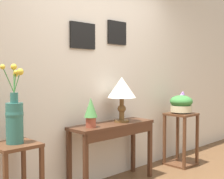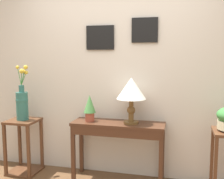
% 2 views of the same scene
% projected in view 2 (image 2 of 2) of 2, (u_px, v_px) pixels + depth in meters
% --- Properties ---
extents(back_wall_with_art, '(9.00, 0.13, 2.80)m').
position_uv_depth(back_wall_with_art, '(118.00, 67.00, 3.52)').
color(back_wall_with_art, beige).
rests_on(back_wall_with_art, ground).
extents(console_table, '(1.12, 0.35, 0.74)m').
position_uv_depth(console_table, '(118.00, 133.00, 3.33)').
color(console_table, '#472819').
rests_on(console_table, ground).
extents(table_lamp, '(0.35, 0.35, 0.55)m').
position_uv_depth(table_lamp, '(131.00, 90.00, 3.24)').
color(table_lamp, brown).
rests_on(table_lamp, console_table).
extents(potted_plant_on_console, '(0.15, 0.15, 0.33)m').
position_uv_depth(potted_plant_on_console, '(90.00, 107.00, 3.37)').
color(potted_plant_on_console, '#9E4733').
rests_on(potted_plant_on_console, console_table).
extents(pedestal_stand_left, '(0.38, 0.38, 0.71)m').
position_uv_depth(pedestal_stand_left, '(24.00, 146.00, 3.63)').
color(pedestal_stand_left, '#56331E').
rests_on(pedestal_stand_left, ground).
extents(flower_vase_tall_left, '(0.18, 0.17, 0.71)m').
position_uv_depth(flower_vase_tall_left, '(22.00, 102.00, 3.56)').
color(flower_vase_tall_left, '#2D665B').
rests_on(flower_vase_tall_left, pedestal_stand_left).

